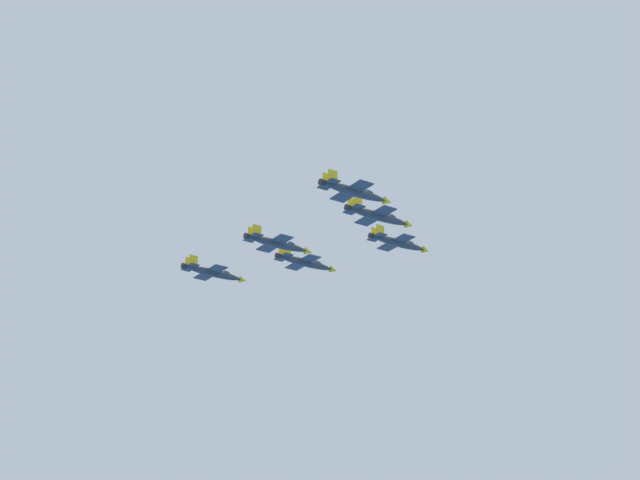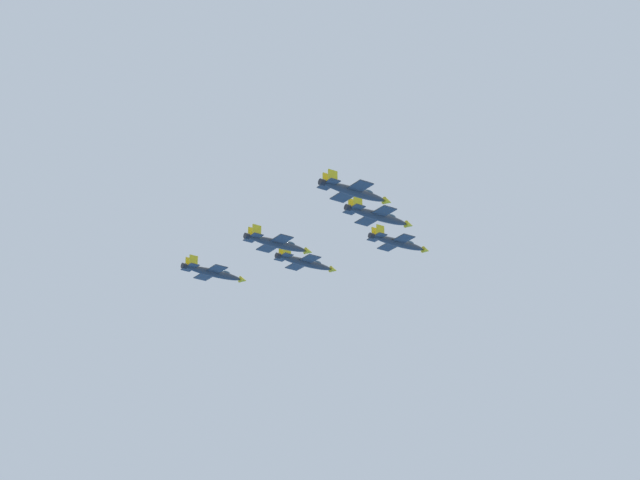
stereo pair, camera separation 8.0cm
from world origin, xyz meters
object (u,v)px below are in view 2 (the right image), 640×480
object	(u,v)px
jet_lead	(399,243)
jet_slot_rear	(278,243)
jet_left_outer	(213,273)
jet_right_outer	(355,192)
jet_right_wingman	(378,216)
jet_left_wingman	(306,262)

from	to	relation	value
jet_lead	jet_slot_rear	bearing A→B (deg)	-179.08
jet_left_outer	jet_right_outer	distance (m)	56.95
jet_lead	jet_right_wingman	size ratio (longest dim) A/B	0.97
jet_lead	jet_slot_rear	world-z (taller)	jet_lead
jet_lead	jet_right_outer	xyz separation A→B (m)	(-32.37, 29.74, -6.81)
jet_left_outer	jet_right_wingman	bearing A→B (deg)	-69.34
jet_left_wingman	jet_slot_rear	size ratio (longest dim) A/B	1.00
jet_left_outer	jet_slot_rear	size ratio (longest dim) A/B	1.02
jet_left_wingman	jet_right_wingman	distance (m)	28.51
jet_lead	jet_right_outer	size ratio (longest dim) A/B	1.01
jet_lead	jet_left_wingman	size ratio (longest dim) A/B	1.02
jet_left_wingman	jet_left_outer	world-z (taller)	jet_left_wingman
jet_slot_rear	jet_left_outer	bearing A→B (deg)	90.69
jet_lead	jet_slot_rear	xyz separation A→B (m)	(-4.12, 33.24, -8.12)
jet_slot_rear	jet_right_outer	bearing A→B (deg)	-89.30
jet_right_wingman	jet_left_outer	bearing A→B (deg)	111.94
jet_left_outer	jet_slot_rear	world-z (taller)	jet_left_outer
jet_right_wingman	jet_right_outer	size ratio (longest dim) A/B	1.04
jet_lead	jet_right_outer	world-z (taller)	jet_lead
jet_left_outer	jet_lead	bearing A→B (deg)	-41.12
jet_right_wingman	jet_right_outer	world-z (taller)	jet_right_wingman
jet_right_wingman	jet_lead	bearing A→B (deg)	40.89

